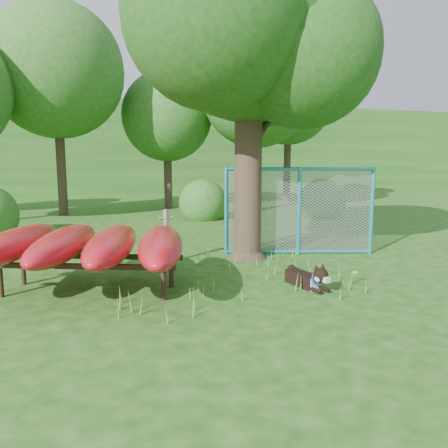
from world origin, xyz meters
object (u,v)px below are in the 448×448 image
object	(u,v)px
kayak_rack	(88,245)
fence_section	(299,211)
husky_dog	(309,278)
oak_tree	(247,25)

from	to	relation	value
kayak_rack	fence_section	world-z (taller)	fence_section
kayak_rack	husky_dog	bearing A→B (deg)	6.80
oak_tree	husky_dog	distance (m)	5.52
husky_dog	kayak_rack	bearing A→B (deg)	154.51
oak_tree	fence_section	distance (m)	4.24
oak_tree	kayak_rack	world-z (taller)	oak_tree
oak_tree	kayak_rack	size ratio (longest dim) A/B	1.85
oak_tree	husky_dog	xyz separation A→B (m)	(0.19, -2.57, -4.88)
kayak_rack	fence_section	size ratio (longest dim) A/B	1.20
kayak_rack	husky_dog	distance (m)	3.83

